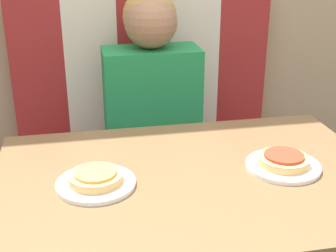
{
  "coord_description": "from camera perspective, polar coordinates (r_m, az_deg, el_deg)",
  "views": [
    {
      "loc": [
        -0.27,
        -1.06,
        1.31
      ],
      "look_at": [
        0.0,
        0.33,
        0.73
      ],
      "focal_mm": 50.0,
      "sensor_mm": 36.0,
      "label": 1
    }
  ],
  "objects": [
    {
      "name": "booth_seat",
      "position": [
        2.05,
        -1.81,
        -9.38
      ],
      "size": [
        1.1,
        0.52,
        0.47
      ],
      "color": "#5B1919",
      "rests_on": "ground_plane"
    },
    {
      "name": "booth_backrest",
      "position": [
        2.04,
        -3.04,
        7.26
      ],
      "size": [
        1.1,
        0.06,
        0.62
      ],
      "color": "maroon",
      "rests_on": "booth_seat"
    },
    {
      "name": "dining_table",
      "position": [
        1.29,
        2.87,
        -9.67
      ],
      "size": [
        1.03,
        0.71,
        0.72
      ],
      "color": "brown",
      "rests_on": "ground_plane"
    },
    {
      "name": "person",
      "position": [
        1.82,
        -2.05,
        6.17
      ],
      "size": [
        0.37,
        0.23,
        0.66
      ],
      "color": "#1E8447",
      "rests_on": "booth_seat"
    },
    {
      "name": "plate_left",
      "position": [
        1.2,
        -8.78,
        -6.95
      ],
      "size": [
        0.2,
        0.2,
        0.01
      ],
      "color": "white",
      "rests_on": "dining_table"
    },
    {
      "name": "plate_right",
      "position": [
        1.31,
        13.84,
        -4.76
      ],
      "size": [
        0.2,
        0.2,
        0.01
      ],
      "color": "white",
      "rests_on": "dining_table"
    },
    {
      "name": "pizza_left",
      "position": [
        1.19,
        -8.83,
        -6.14
      ],
      "size": [
        0.14,
        0.14,
        0.03
      ],
      "color": "tan",
      "rests_on": "plate_left"
    },
    {
      "name": "pizza_right",
      "position": [
        1.3,
        13.92,
        -3.99
      ],
      "size": [
        0.14,
        0.14,
        0.03
      ],
      "color": "tan",
      "rests_on": "plate_right"
    }
  ]
}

